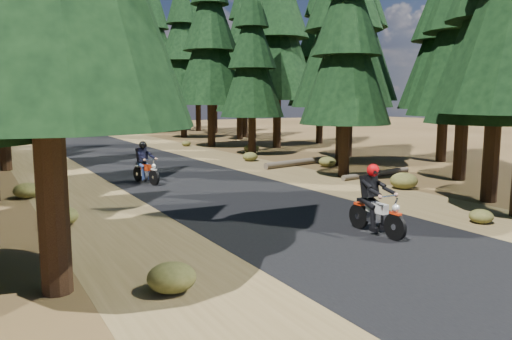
# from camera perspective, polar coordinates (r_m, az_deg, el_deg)

# --- Properties ---
(ground) EXTENTS (120.00, 120.00, 0.00)m
(ground) POSITION_cam_1_polar(r_m,az_deg,el_deg) (14.65, 2.94, -4.99)
(ground) COLOR #433218
(ground) RESTS_ON ground
(road) EXTENTS (6.00, 100.00, 0.01)m
(road) POSITION_cam_1_polar(r_m,az_deg,el_deg) (18.95, -5.30, -1.97)
(road) COLOR black
(road) RESTS_ON ground
(shoulder_l) EXTENTS (3.20, 100.00, 0.01)m
(shoulder_l) POSITION_cam_1_polar(r_m,az_deg,el_deg) (17.57, -19.07, -3.20)
(shoulder_l) COLOR brown
(shoulder_l) RESTS_ON ground
(shoulder_r) EXTENTS (3.20, 100.00, 0.01)m
(shoulder_r) POSITION_cam_1_polar(r_m,az_deg,el_deg) (21.25, 6.04, -0.88)
(shoulder_r) COLOR brown
(shoulder_r) RESTS_ON ground
(pine_forest) EXTENTS (34.59, 55.08, 16.32)m
(pine_forest) POSITION_cam_1_polar(r_m,az_deg,el_deg) (34.21, -17.26, 15.48)
(pine_forest) COLOR black
(pine_forest) RESTS_ON ground
(log_near) EXTENTS (5.27, 1.38, 0.32)m
(log_near) POSITION_cam_1_polar(r_m,az_deg,el_deg) (25.41, 5.54, 0.96)
(log_near) COLOR #4C4233
(log_near) RESTS_ON ground
(log_far) EXTENTS (4.15, 0.74, 0.24)m
(log_far) POSITION_cam_1_polar(r_m,az_deg,el_deg) (22.12, 13.63, -0.41)
(log_far) COLOR #4C4233
(log_far) RESTS_ON ground
(understory_shrubs) EXTENTS (14.87, 31.88, 0.64)m
(understory_shrubs) POSITION_cam_1_polar(r_m,az_deg,el_deg) (21.29, -6.36, -0.15)
(understory_shrubs) COLOR #474C1E
(understory_shrubs) RESTS_ON ground
(rider_lead) EXTENTS (0.59, 1.94, 1.73)m
(rider_lead) POSITION_cam_1_polar(r_m,az_deg,el_deg) (12.65, 13.61, -4.63)
(rider_lead) COLOR silver
(rider_lead) RESTS_ON road
(rider_follow) EXTENTS (0.96, 1.94, 1.66)m
(rider_follow) POSITION_cam_1_polar(r_m,az_deg,el_deg) (20.06, -12.49, 0.04)
(rider_follow) COLOR #952309
(rider_follow) RESTS_ON road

